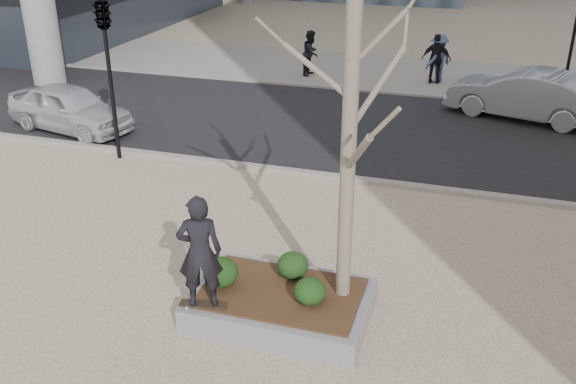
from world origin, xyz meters
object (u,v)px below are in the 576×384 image
(planter, at_px, (281,305))
(police_car, at_px, (70,108))
(skateboarder, at_px, (200,252))
(skateboard, at_px, (203,305))

(planter, relative_size, police_car, 0.73)
(police_car, bearing_deg, planter, -115.62)
(skateboarder, distance_m, police_car, 11.26)
(planter, relative_size, skateboard, 3.85)
(skateboard, height_order, skateboarder, skateboarder)
(skateboarder, bearing_deg, police_car, -66.48)
(skateboard, distance_m, skateboarder, 1.01)
(planter, distance_m, skateboarder, 1.85)
(planter, xyz_separation_m, skateboard, (-1.10, -0.76, 0.26))
(skateboard, bearing_deg, police_car, 124.49)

